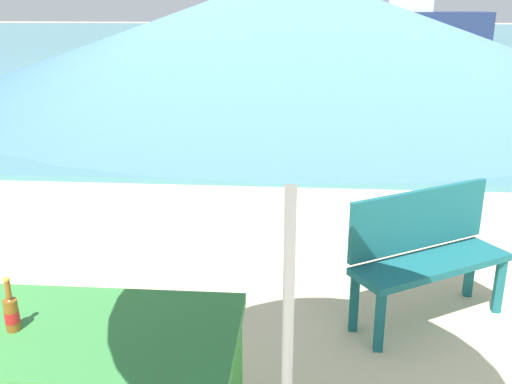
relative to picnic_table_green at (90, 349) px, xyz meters
name	(u,v)px	position (x,y,z in m)	size (l,w,h in m)	color
sea_water	(306,43)	(1.17, 29.53, -0.61)	(120.00, 50.00, 0.08)	teal
picnic_table_green	(90,349)	(0.00, 0.00, 0.00)	(1.40, 0.80, 0.76)	#3D8C42
beer_bottle_amber	(11,312)	(-0.34, -0.04, 0.20)	(0.07, 0.07, 0.26)	brown
patio_umbrella	(294,31)	(0.93, -0.36, 1.47)	(2.10, 2.10, 2.30)	silver
bench_teal_center	(426,248)	(1.87, 1.55, -0.11)	(1.21, 0.93, 0.95)	#196066
swimmer_person	(177,130)	(-1.01, 6.61, -0.41)	(0.34, 0.34, 0.41)	tan
boat_tanker	(418,22)	(7.24, 31.10, 0.40)	(7.39, 2.02, 2.69)	navy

